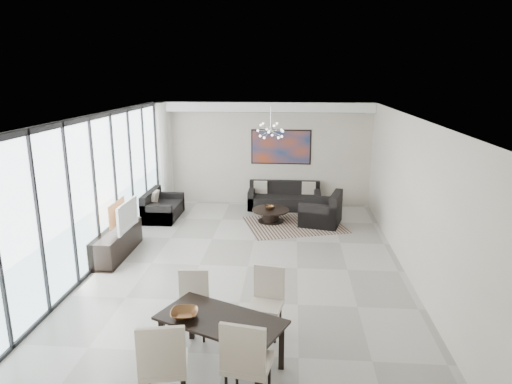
# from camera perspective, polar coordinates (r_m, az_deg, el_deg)

# --- Properties ---
(room_shell) EXTENTS (6.00, 9.00, 2.90)m
(room_shell) POSITION_cam_1_polar(r_m,az_deg,el_deg) (8.49, 2.04, -0.42)
(room_shell) COLOR #A8A39B
(room_shell) RESTS_ON ground
(window_wall) EXTENTS (0.37, 8.95, 2.90)m
(window_wall) POSITION_cam_1_polar(r_m,az_deg,el_deg) (9.24, -18.97, 0.14)
(window_wall) COLOR silver
(window_wall) RESTS_ON floor
(soffit) EXTENTS (5.98, 0.40, 0.26)m
(soffit) POSITION_cam_1_polar(r_m,az_deg,el_deg) (12.55, 0.87, 10.60)
(soffit) COLOR white
(soffit) RESTS_ON room_shell
(painting) EXTENTS (1.68, 0.04, 0.98)m
(painting) POSITION_cam_1_polar(r_m,az_deg,el_deg) (12.83, 3.15, 5.63)
(painting) COLOR #A83C17
(painting) RESTS_ON room_shell
(chandelier) EXTENTS (0.66, 0.66, 0.71)m
(chandelier) POSITION_cam_1_polar(r_m,az_deg,el_deg) (10.79, 1.83, 7.69)
(chandelier) COLOR silver
(chandelier) RESTS_ON room_shell
(rug) EXTENTS (2.72, 2.37, 0.01)m
(rug) POSITION_cam_1_polar(r_m,az_deg,el_deg) (11.40, 4.82, -4.09)
(rug) COLOR black
(rug) RESTS_ON floor
(coffee_table) EXTENTS (0.94, 0.94, 0.33)m
(coffee_table) POSITION_cam_1_polar(r_m,az_deg,el_deg) (11.55, 1.84, -2.84)
(coffee_table) COLOR black
(coffee_table) RESTS_ON floor
(bowl_coffee) EXTENTS (0.28, 0.28, 0.08)m
(bowl_coffee) POSITION_cam_1_polar(r_m,az_deg,el_deg) (11.53, 1.69, -1.93)
(bowl_coffee) COLOR brown
(bowl_coffee) RESTS_ON coffee_table
(sofa_main) EXTENTS (1.98, 0.81, 0.72)m
(sofa_main) POSITION_cam_1_polar(r_m,az_deg,el_deg) (12.73, 3.55, -0.93)
(sofa_main) COLOR black
(sofa_main) RESTS_ON floor
(loveseat) EXTENTS (0.79, 1.41, 0.71)m
(loveseat) POSITION_cam_1_polar(r_m,az_deg,el_deg) (12.11, -11.71, -2.06)
(loveseat) COLOR black
(loveseat) RESTS_ON floor
(armchair) EXTENTS (1.14, 1.18, 0.83)m
(armchair) POSITION_cam_1_polar(r_m,az_deg,el_deg) (11.45, 8.28, -2.64)
(armchair) COLOR black
(armchair) RESTS_ON floor
(side_table) EXTENTS (0.36, 0.36, 0.49)m
(side_table) POSITION_cam_1_polar(r_m,az_deg,el_deg) (11.73, -12.81, -2.23)
(side_table) COLOR black
(side_table) RESTS_ON floor
(tv_console) EXTENTS (0.50, 1.78, 0.56)m
(tv_console) POSITION_cam_1_polar(r_m,az_deg,el_deg) (9.87, -17.08, -6.05)
(tv_console) COLOR black
(tv_console) RESTS_ON floor
(television) EXTENTS (0.15, 1.02, 0.58)m
(television) POSITION_cam_1_polar(r_m,az_deg,el_deg) (9.67, -16.34, -2.85)
(television) COLOR gray
(television) RESTS_ON tv_console
(dining_table) EXTENTS (1.77, 1.38, 0.66)m
(dining_table) POSITION_cam_1_polar(r_m,az_deg,el_deg) (6.02, -4.42, -16.25)
(dining_table) COLOR black
(dining_table) RESTS_ON floor
(dining_chair_sw) EXTENTS (0.61, 0.61, 1.11)m
(dining_chair_sw) POSITION_cam_1_polar(r_m,az_deg,el_deg) (5.35, -11.57, -19.95)
(dining_chair_sw) COLOR beige
(dining_chair_sw) RESTS_ON floor
(dining_chair_se) EXTENTS (0.59, 0.59, 1.10)m
(dining_chair_se) POSITION_cam_1_polar(r_m,az_deg,el_deg) (5.30, -1.31, -20.08)
(dining_chair_se) COLOR beige
(dining_chair_se) RESTS_ON floor
(dining_chair_nw) EXTENTS (0.46, 0.46, 0.93)m
(dining_chair_nw) POSITION_cam_1_polar(r_m,az_deg,el_deg) (6.75, -7.85, -13.06)
(dining_chair_nw) COLOR beige
(dining_chair_nw) RESTS_ON floor
(dining_chair_ne) EXTENTS (0.53, 0.53, 0.98)m
(dining_chair_ne) POSITION_cam_1_polar(r_m,az_deg,el_deg) (6.71, 1.44, -12.83)
(dining_chair_ne) COLOR beige
(dining_chair_ne) RESTS_ON floor
(bowl_dining) EXTENTS (0.39, 0.39, 0.09)m
(bowl_dining) POSITION_cam_1_polar(r_m,az_deg,el_deg) (6.04, -8.94, -14.82)
(bowl_dining) COLOR brown
(bowl_dining) RESTS_ON dining_table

